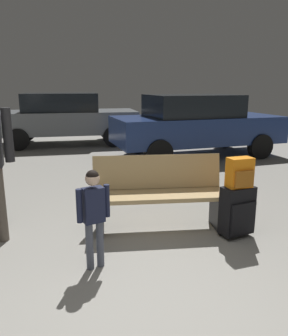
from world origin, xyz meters
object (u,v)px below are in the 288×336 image
(backpack_bright, at_px, (240,173))
(child, at_px, (93,209))
(bench, at_px, (159,193))
(parked_car_far, at_px, (65,117))
(suitcase, at_px, (237,211))
(parked_car_near, at_px, (196,124))

(backpack_bright, height_order, child, child)
(bench, xyz_separation_m, parked_car_far, (-1.25, 6.56, 0.36))
(bench, xyz_separation_m, suitcase, (0.82, -0.44, -0.12))
(parked_car_near, bearing_deg, backpack_bright, -103.93)
(backpack_bright, distance_m, parked_car_far, 7.30)
(bench, distance_m, suitcase, 0.94)
(parked_car_far, bearing_deg, child, -86.76)
(child, relative_size, parked_car_near, 0.23)
(suitcase, xyz_separation_m, backpack_bright, (-0.00, -0.00, 0.45))
(bench, relative_size, child, 1.68)
(bench, relative_size, backpack_bright, 4.83)
(bench, height_order, suitcase, bench)
(suitcase, xyz_separation_m, parked_car_near, (1.13, 4.54, 0.48))
(parked_car_near, bearing_deg, child, -119.58)
(child, bearing_deg, suitcase, 12.39)
(bench, distance_m, parked_car_far, 6.68)
(suitcase, distance_m, child, 1.72)
(bench, relative_size, parked_car_far, 0.40)
(child, bearing_deg, bench, 43.94)
(child, bearing_deg, parked_car_far, 93.24)
(parked_car_far, bearing_deg, bench, -79.19)
(parked_car_near, bearing_deg, parked_car_far, 142.50)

